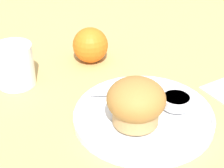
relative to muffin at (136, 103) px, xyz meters
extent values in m
plane|color=tan|center=(0.01, 0.02, -0.06)|extent=(3.00, 3.00, 0.00)
cylinder|color=white|center=(0.03, 0.02, -0.05)|extent=(0.25, 0.25, 0.01)
torus|color=white|center=(0.03, 0.02, -0.04)|extent=(0.24, 0.24, 0.01)
cylinder|color=tan|center=(0.00, 0.00, -0.02)|extent=(0.08, 0.08, 0.04)
ellipsoid|color=olive|center=(0.00, 0.00, 0.01)|extent=(0.10, 0.10, 0.07)
cylinder|color=silver|center=(0.09, 0.00, -0.03)|extent=(0.05, 0.05, 0.02)
cylinder|color=silver|center=(0.09, 0.00, -0.02)|extent=(0.05, 0.05, 0.00)
sphere|color=maroon|center=(0.03, 0.06, -0.03)|extent=(0.02, 0.02, 0.02)
sphere|color=maroon|center=(0.04, 0.06, -0.03)|extent=(0.02, 0.02, 0.02)
cube|color=#B7B7BC|center=(0.04, 0.08, -0.04)|extent=(0.15, 0.08, 0.00)
sphere|color=orange|center=(0.06, 0.26, -0.02)|extent=(0.08, 0.08, 0.08)
cylinder|color=silver|center=(-0.12, 0.25, -0.02)|extent=(0.08, 0.08, 0.09)
camera|label=1|loc=(-0.29, -0.41, 0.35)|focal=60.00mm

